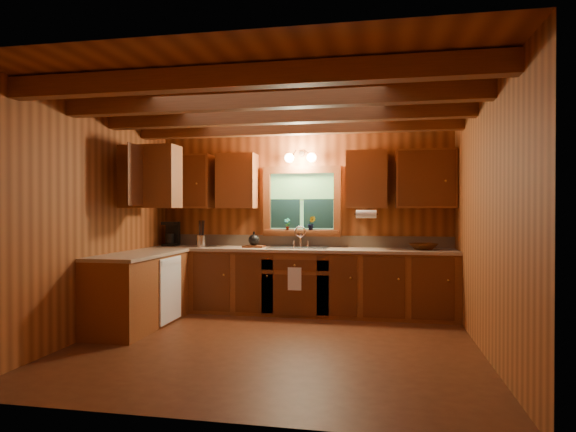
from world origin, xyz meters
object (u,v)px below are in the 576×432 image
(cutting_board, at_px, (254,246))
(wicker_basket, at_px, (423,246))
(sink, at_px, (299,251))
(coffee_maker, at_px, (172,234))

(cutting_board, xyz_separation_m, wicker_basket, (2.30, 0.02, 0.03))
(wicker_basket, bearing_deg, sink, -179.19)
(sink, relative_size, cutting_board, 2.81)
(sink, height_order, wicker_basket, sink)
(wicker_basket, bearing_deg, coffee_maker, 179.04)
(cutting_board, relative_size, wicker_basket, 0.85)
(coffee_maker, height_order, wicker_basket, coffee_maker)
(coffee_maker, xyz_separation_m, wicker_basket, (3.57, -0.06, -0.13))
(sink, relative_size, coffee_maker, 2.32)
(sink, xyz_separation_m, coffee_maker, (-1.91, 0.08, 0.22))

